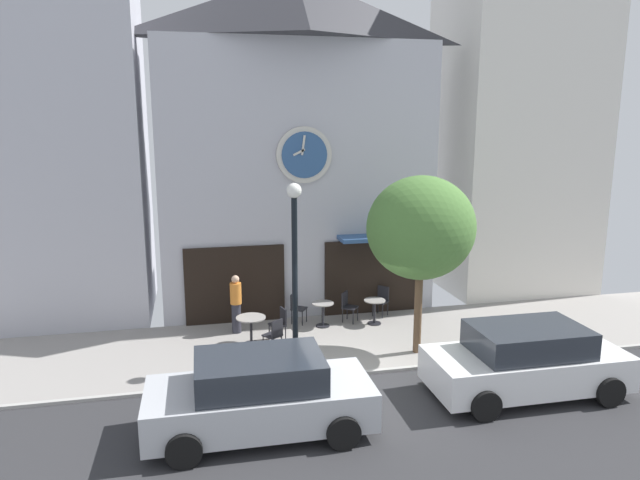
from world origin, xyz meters
TOP-DOWN VIEW (x-y plane):
  - ground_plane at (0.00, -0.80)m, footprint 24.39×10.37m
  - clock_building at (-0.43, 5.44)m, footprint 8.34×3.39m
  - neighbor_building_left at (-7.90, 6.37)m, footprint 5.80×4.00m
  - neighbor_building_right at (7.46, 6.31)m, footprint 5.02×3.88m
  - street_lamp at (-1.29, 1.12)m, footprint 0.36×0.36m
  - street_tree at (1.88, 1.03)m, footprint 2.74×2.47m
  - cafe_table_near_curb at (-2.25, 2.49)m, footprint 0.79×0.79m
  - cafe_table_center_left at (-0.08, 3.41)m, footprint 0.63×0.63m
  - cafe_table_center at (1.46, 3.28)m, footprint 0.63×0.63m
  - cafe_chair_by_entrance at (-0.78, 3.86)m, footprint 0.55×0.55m
  - cafe_chair_corner at (1.91, 3.98)m, footprint 0.57×0.57m
  - cafe_chair_curbside at (-1.46, 2.61)m, footprint 0.49×0.49m
  - cafe_chair_facing_street at (0.74, 3.66)m, footprint 0.56×0.56m
  - cafe_chair_outer at (-1.72, 1.79)m, footprint 0.56×0.56m
  - pedestrian_orange at (-2.57, 3.46)m, footprint 0.45×0.45m
  - parked_car_silver at (-2.54, -2.02)m, footprint 4.32×2.06m
  - parked_car_white at (3.33, -1.67)m, footprint 4.31×2.04m

SIDE VIEW (x-z plane):
  - ground_plane at x=0.00m, z-range -0.09..0.04m
  - cafe_table_center_left at x=-0.08m, z-range 0.12..0.84m
  - cafe_table_center at x=1.46m, z-range 0.12..0.86m
  - cafe_chair_by_entrance at x=-0.78m, z-range 0.08..0.98m
  - cafe_chair_corner at x=1.91m, z-range 0.08..0.98m
  - cafe_chair_curbside at x=-1.46m, z-range 0.08..0.98m
  - cafe_chair_facing_street at x=0.74m, z-range 0.08..0.98m
  - cafe_chair_outer at x=-1.72m, z-range 0.08..0.98m
  - cafe_table_near_curb at x=-2.25m, z-range 0.19..0.95m
  - parked_car_silver at x=-2.54m, z-range -0.01..1.54m
  - parked_car_white at x=3.33m, z-range -0.01..1.54m
  - pedestrian_orange at x=-2.57m, z-range 0.03..1.70m
  - street_lamp at x=-1.29m, z-range 0.03..4.50m
  - street_tree at x=1.88m, z-range 0.98..5.56m
  - clock_building at x=-0.43m, z-range 0.16..10.25m
  - neighbor_building_right at x=7.46m, z-range 0.00..12.36m
  - neighbor_building_left at x=-7.90m, z-range 0.00..14.90m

